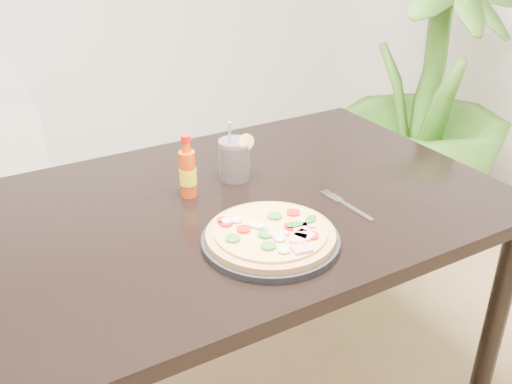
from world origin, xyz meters
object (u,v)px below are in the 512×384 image
pizza (271,233)px  cola_cup (234,160)px  hot_sauce_bottle (188,172)px  fork (345,204)px  houseplant (427,89)px  dining_table (233,229)px  plate (271,240)px

pizza → cola_cup: size_ratio=1.67×
pizza → hot_sauce_bottle: size_ratio=1.73×
fork → houseplant: bearing=32.4°
dining_table → hot_sauce_bottle: size_ratio=8.24×
dining_table → fork: size_ratio=7.42×
pizza → cola_cup: 0.36m
plate → hot_sauce_bottle: size_ratio=1.85×
hot_sauce_bottle → cola_cup: cola_cup is taller
hot_sauce_bottle → cola_cup: size_ratio=0.97×
plate → hot_sauce_bottle: bearing=101.7°
hot_sauce_bottle → fork: bearing=-37.6°
plate → pizza: bearing=-90.8°
plate → pizza: (-0.00, -0.00, 0.02)m
fork → houseplant: 1.32m
dining_table → hot_sauce_bottle: (-0.09, 0.09, 0.15)m
cola_cup → houseplant: (1.24, 0.49, -0.12)m
plate → cola_cup: size_ratio=1.79×
plate → fork: plate is taller
cola_cup → houseplant: houseplant is taller
hot_sauce_bottle → fork: hot_sauce_bottle is taller
dining_table → cola_cup: 0.19m
dining_table → pizza: (-0.02, -0.22, 0.11)m
dining_table → hot_sauce_bottle: hot_sauce_bottle is taller
dining_table → pizza: pizza is taller
hot_sauce_bottle → cola_cup: bearing=12.2°
dining_table → cola_cup: size_ratio=7.97×
hot_sauce_bottle → houseplant: bearing=20.5°
hot_sauce_bottle → pizza: bearing=-78.3°
hot_sauce_bottle → cola_cup: (0.15, 0.03, -0.01)m
dining_table → cola_cup: (0.07, 0.12, 0.14)m
dining_table → houseplant: houseplant is taller
pizza → houseplant: houseplant is taller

